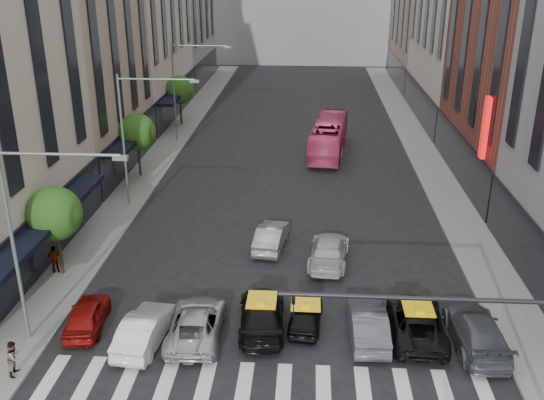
% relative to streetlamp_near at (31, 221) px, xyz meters
% --- Properties ---
extents(sidewalk_left, '(3.00, 96.00, 0.15)m').
position_rel_streetlamp_near_xyz_m(sidewalk_left, '(-1.46, 26.00, -5.83)').
color(sidewalk_left, slate).
rests_on(sidewalk_left, ground).
extents(sidewalk_right, '(3.00, 96.00, 0.15)m').
position_rel_streetlamp_near_xyz_m(sidewalk_right, '(21.54, 26.00, -5.83)').
color(sidewalk_right, slate).
rests_on(sidewalk_right, ground).
extents(building_left_b, '(8.00, 16.00, 24.00)m').
position_rel_streetlamp_near_xyz_m(building_left_b, '(-6.96, 24.00, 6.10)').
color(building_left_b, tan).
rests_on(building_left_b, ground).
extents(building_right_b, '(8.00, 18.00, 26.00)m').
position_rel_streetlamp_near_xyz_m(building_right_b, '(27.04, 23.00, 7.10)').
color(building_right_b, brown).
rests_on(building_right_b, ground).
extents(tree_near, '(2.88, 2.88, 4.95)m').
position_rel_streetlamp_near_xyz_m(tree_near, '(-1.76, 6.00, -2.25)').
color(tree_near, black).
rests_on(tree_near, sidewalk_left).
extents(tree_mid, '(2.88, 2.88, 4.95)m').
position_rel_streetlamp_near_xyz_m(tree_mid, '(-1.76, 22.00, -2.25)').
color(tree_mid, black).
rests_on(tree_mid, sidewalk_left).
extents(tree_far, '(2.88, 2.88, 4.95)m').
position_rel_streetlamp_near_xyz_m(tree_far, '(-1.76, 38.00, -2.25)').
color(tree_far, black).
rests_on(tree_far, sidewalk_left).
extents(streetlamp_near, '(5.38, 0.25, 9.00)m').
position_rel_streetlamp_near_xyz_m(streetlamp_near, '(0.00, 0.00, 0.00)').
color(streetlamp_near, gray).
rests_on(streetlamp_near, sidewalk_left).
extents(streetlamp_mid, '(5.38, 0.25, 9.00)m').
position_rel_streetlamp_near_xyz_m(streetlamp_mid, '(0.00, 16.00, 0.00)').
color(streetlamp_mid, gray).
rests_on(streetlamp_mid, sidewalk_left).
extents(streetlamp_far, '(5.38, 0.25, 9.00)m').
position_rel_streetlamp_near_xyz_m(streetlamp_far, '(0.00, 32.00, 0.00)').
color(streetlamp_far, gray).
rests_on(streetlamp_far, sidewalk_left).
extents(traffic_signal, '(10.10, 0.20, 6.00)m').
position_rel_streetlamp_near_xyz_m(traffic_signal, '(17.74, -5.00, -1.43)').
color(traffic_signal, black).
rests_on(traffic_signal, ground).
extents(liberty_sign, '(0.30, 0.70, 4.00)m').
position_rel_streetlamp_near_xyz_m(liberty_sign, '(22.64, 16.00, 0.10)').
color(liberty_sign, red).
rests_on(liberty_sign, ground).
extents(car_red, '(2.00, 4.10, 1.35)m').
position_rel_streetlamp_near_xyz_m(car_red, '(1.34, 1.18, -5.23)').
color(car_red, maroon).
rests_on(car_red, ground).
extents(car_white_front, '(2.00, 4.60, 1.47)m').
position_rel_streetlamp_near_xyz_m(car_white_front, '(4.34, 0.14, -5.17)').
color(car_white_front, silver).
rests_on(car_white_front, ground).
extents(car_silver, '(2.47, 5.14, 1.41)m').
position_rel_streetlamp_near_xyz_m(car_silver, '(6.54, 0.80, -5.20)').
color(car_silver, '#A9AAAF').
rests_on(car_silver, ground).
extents(taxi_left, '(2.41, 5.23, 1.48)m').
position_rel_streetlamp_near_xyz_m(taxi_left, '(9.44, 1.66, -5.16)').
color(taxi_left, black).
rests_on(taxi_left, ground).
extents(taxi_center, '(1.75, 3.75, 1.24)m').
position_rel_streetlamp_near_xyz_m(taxi_center, '(11.46, 1.97, -5.28)').
color(taxi_center, black).
rests_on(taxi_center, ground).
extents(car_grey_mid, '(1.74, 4.62, 1.51)m').
position_rel_streetlamp_near_xyz_m(car_grey_mid, '(14.26, 1.23, -5.15)').
color(car_grey_mid, '#45474E').
rests_on(car_grey_mid, ground).
extents(taxi_right, '(2.57, 5.26, 1.44)m').
position_rel_streetlamp_near_xyz_m(taxi_right, '(16.51, 1.52, -5.18)').
color(taxi_right, black).
rests_on(taxi_right, ground).
extents(car_grey_curb, '(2.24, 5.28, 1.52)m').
position_rel_streetlamp_near_xyz_m(car_grey_curb, '(19.02, 0.85, -5.14)').
color(car_grey_curb, '#45484D').
rests_on(car_grey_curb, ground).
extents(car_row2_left, '(2.05, 4.57, 1.45)m').
position_rel_streetlamp_near_xyz_m(car_row2_left, '(9.34, 10.16, -5.18)').
color(car_row2_left, '#9E9EA3').
rests_on(car_row2_left, ground).
extents(car_row2_right, '(2.63, 5.28, 1.47)m').
position_rel_streetlamp_near_xyz_m(car_row2_right, '(12.71, 8.49, -5.17)').
color(car_row2_right, '#B8B8B8').
rests_on(car_row2_right, ground).
extents(bus, '(3.78, 11.08, 3.02)m').
position_rel_streetlamp_near_xyz_m(bus, '(13.17, 29.20, -4.39)').
color(bus, '#D43E70').
rests_on(bus, ground).
extents(pedestrian_near, '(0.60, 0.76, 1.54)m').
position_rel_streetlamp_near_xyz_m(pedestrian_near, '(-0.36, -2.50, -4.99)').
color(pedestrian_near, gray).
rests_on(pedestrian_near, sidewalk_left).
extents(pedestrian_far, '(0.97, 0.57, 1.56)m').
position_rel_streetlamp_near_xyz_m(pedestrian_far, '(-2.12, 6.05, -4.98)').
color(pedestrian_far, gray).
rests_on(pedestrian_far, sidewalk_left).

